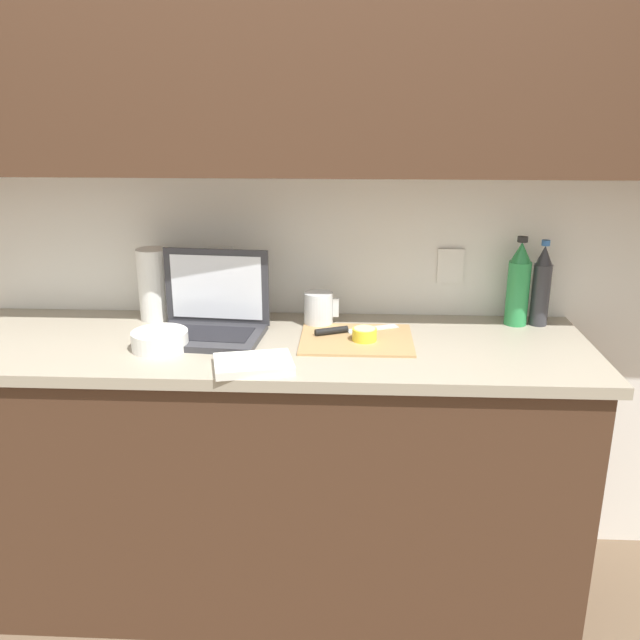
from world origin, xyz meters
The scene contains 13 objects.
ground_plane centered at (0.00, 0.00, 0.00)m, with size 12.00×12.00×0.00m, color brown.
wall_back centered at (0.00, 0.24, 1.56)m, with size 5.20×0.38×2.60m.
counter_unit centered at (-0.02, 0.00, 0.47)m, with size 2.04×0.62×0.91m.
laptop centered at (-0.18, 0.06, 0.98)m, with size 0.36×0.28×0.27m.
cutting_board centered at (0.28, 0.03, 0.92)m, with size 0.35×0.29×0.01m, color tan.
knife centered at (0.24, 0.08, 0.93)m, with size 0.28×0.14×0.02m.
lemon_half_cut centered at (0.31, 0.01, 0.94)m, with size 0.08×0.08×0.04m.
bottle_green_soda centered at (0.82, 0.22, 1.05)m, with size 0.08×0.08×0.30m.
bottle_oil_tall centered at (0.90, 0.22, 1.05)m, with size 0.06×0.06×0.29m.
measuring_cup centered at (0.16, 0.18, 0.97)m, with size 0.12×0.10×0.11m.
bowl_white centered at (-0.32, -0.08, 0.94)m, with size 0.17×0.17×0.06m.
paper_towel_roll centered at (-0.41, 0.22, 1.04)m, with size 0.11×0.11×0.25m.
dish_towel centered at (-0.01, -0.22, 0.92)m, with size 0.22×0.16×0.02m, color silver.
Camera 1 is at (0.27, -1.99, 1.64)m, focal length 38.00 mm.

